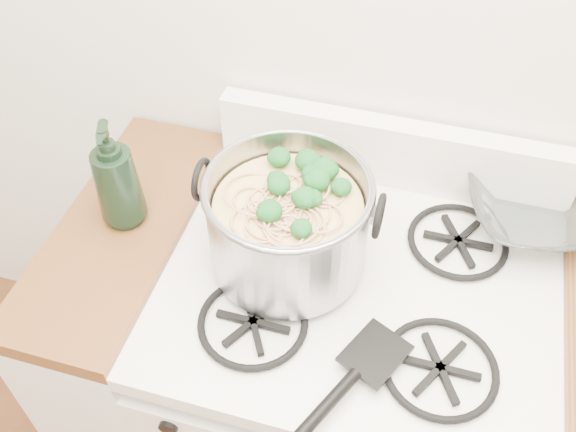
{
  "coord_description": "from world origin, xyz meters",
  "views": [
    {
      "loc": [
        0.07,
        0.51,
        1.91
      ],
      "look_at": [
        -0.15,
        1.27,
        1.04
      ],
      "focal_mm": 40.0,
      "sensor_mm": 36.0,
      "label": 1
    }
  ],
  "objects_px": {
    "glass_bowl": "(532,216)",
    "bottle": "(115,175)",
    "gas_range": "(344,396)",
    "stock_pot": "(288,224)",
    "spatula": "(375,351)"
  },
  "relations": [
    {
      "from": "spatula",
      "to": "bottle",
      "type": "distance_m",
      "value": 0.6
    },
    {
      "from": "gas_range",
      "to": "glass_bowl",
      "type": "distance_m",
      "value": 0.63
    },
    {
      "from": "spatula",
      "to": "bottle",
      "type": "relative_size",
      "value": 1.26
    },
    {
      "from": "spatula",
      "to": "stock_pot",
      "type": "bearing_deg",
      "value": 166.17
    },
    {
      "from": "gas_range",
      "to": "bottle",
      "type": "xyz_separation_m",
      "value": [
        -0.5,
        0.02,
        0.61
      ]
    },
    {
      "from": "stock_pot",
      "to": "glass_bowl",
      "type": "xyz_separation_m",
      "value": [
        0.45,
        0.23,
        -0.08
      ]
    },
    {
      "from": "gas_range",
      "to": "spatula",
      "type": "bearing_deg",
      "value": -70.19
    },
    {
      "from": "stock_pot",
      "to": "glass_bowl",
      "type": "relative_size",
      "value": 3.13
    },
    {
      "from": "stock_pot",
      "to": "bottle",
      "type": "bearing_deg",
      "value": 178.18
    },
    {
      "from": "spatula",
      "to": "gas_range",
      "type": "bearing_deg",
      "value": 135.23
    },
    {
      "from": "glass_bowl",
      "to": "bottle",
      "type": "distance_m",
      "value": 0.84
    },
    {
      "from": "bottle",
      "to": "spatula",
      "type": "bearing_deg",
      "value": -38.04
    },
    {
      "from": "stock_pot",
      "to": "spatula",
      "type": "bearing_deg",
      "value": -39.25
    },
    {
      "from": "spatula",
      "to": "bottle",
      "type": "bearing_deg",
      "value": -172.35
    },
    {
      "from": "gas_range",
      "to": "stock_pot",
      "type": "xyz_separation_m",
      "value": [
        -0.15,
        0.01,
        0.58
      ]
    }
  ]
}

